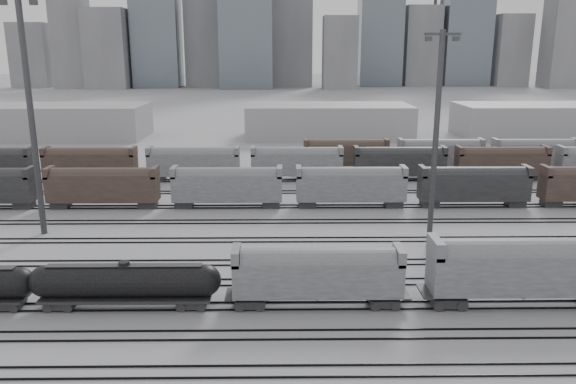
{
  "coord_description": "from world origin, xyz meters",
  "views": [
    {
      "loc": [
        -1.59,
        -42.84,
        21.34
      ],
      "look_at": [
        -0.75,
        24.71,
        4.0
      ],
      "focal_mm": 35.0,
      "sensor_mm": 36.0,
      "label": 1
    }
  ],
  "objects_px": {
    "hopper_car_a": "(318,272)",
    "light_mast_c": "(436,137)",
    "hopper_car_b": "(527,266)",
    "tank_car_b": "(126,282)"
  },
  "relations": [
    {
      "from": "hopper_car_a",
      "to": "light_mast_c",
      "type": "bearing_deg",
      "value": 47.5
    },
    {
      "from": "hopper_car_b",
      "to": "tank_car_b",
      "type": "bearing_deg",
      "value": 180.0
    },
    {
      "from": "hopper_car_a",
      "to": "light_mast_c",
      "type": "relative_size",
      "value": 0.62
    },
    {
      "from": "light_mast_c",
      "to": "tank_car_b",
      "type": "bearing_deg",
      "value": -153.8
    },
    {
      "from": "tank_car_b",
      "to": "hopper_car_a",
      "type": "xyz_separation_m",
      "value": [
        16.14,
        0.0,
        0.86
      ]
    },
    {
      "from": "hopper_car_a",
      "to": "hopper_car_b",
      "type": "distance_m",
      "value": 17.61
    },
    {
      "from": "tank_car_b",
      "to": "hopper_car_b",
      "type": "xyz_separation_m",
      "value": [
        33.74,
        0.0,
        1.32
      ]
    },
    {
      "from": "hopper_car_a",
      "to": "light_mast_c",
      "type": "distance_m",
      "value": 21.64
    },
    {
      "from": "hopper_car_a",
      "to": "hopper_car_b",
      "type": "relative_size",
      "value": 0.87
    },
    {
      "from": "hopper_car_b",
      "to": "light_mast_c",
      "type": "xyz_separation_m",
      "value": [
        -4.36,
        14.46,
        8.69
      ]
    }
  ]
}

